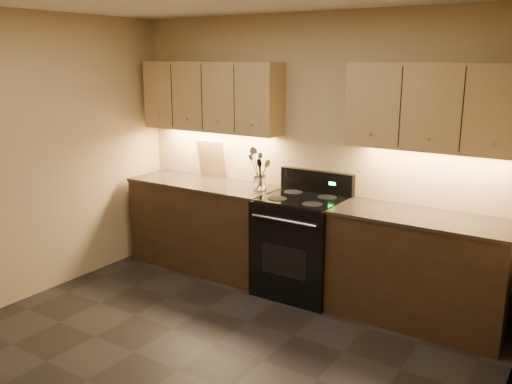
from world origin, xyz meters
TOP-DOWN VIEW (x-y plane):
  - floor at (0.00, 0.00)m, footprint 4.00×4.00m
  - wall_back at (0.00, 2.00)m, footprint 4.00×0.04m
  - wall_right at (2.00, 0.00)m, footprint 0.04×4.00m
  - counter_left at (-1.10, 1.70)m, footprint 1.62×0.62m
  - counter_right at (1.18, 1.70)m, footprint 1.46×0.62m
  - stove at (0.08, 1.68)m, footprint 0.76×0.68m
  - upper_cab_left at (-1.10, 1.85)m, footprint 1.60×0.30m
  - upper_cab_right at (1.18, 1.85)m, footprint 1.44×0.30m
  - outlet_plate at (-1.30, 1.99)m, footprint 0.08×0.01m
  - utensil_crock at (-0.42, 1.72)m, footprint 0.14×0.14m
  - cutting_board at (-1.18, 1.94)m, footprint 0.34×0.15m
  - wooden_spoon at (-0.44, 1.71)m, footprint 0.17×0.09m
  - black_spoon at (-0.42, 1.74)m, footprint 0.09×0.13m
  - black_turner at (-0.40, 1.71)m, footprint 0.16×0.18m
  - steel_spatula at (-0.40, 1.73)m, footprint 0.19×0.15m
  - steel_skimmer at (-0.40, 1.70)m, footprint 0.20×0.12m

SIDE VIEW (x-z plane):
  - floor at x=0.00m, z-range 0.00..0.00m
  - counter_left at x=-1.10m, z-range 0.00..0.93m
  - counter_right at x=1.18m, z-range 0.00..0.93m
  - stove at x=0.08m, z-range -0.09..1.05m
  - utensil_crock at x=-0.42m, z-range 0.92..1.07m
  - black_spoon at x=-0.42m, z-range 0.94..1.25m
  - wooden_spoon at x=-0.44m, z-range 0.95..1.25m
  - outlet_plate at x=-1.30m, z-range 1.06..1.18m
  - steel_spatula at x=-0.40m, z-range 0.94..1.32m
  - black_turner at x=-0.40m, z-range 0.94..1.32m
  - cutting_board at x=-1.18m, z-range 0.93..1.34m
  - steel_skimmer at x=-0.40m, z-range 0.94..1.35m
  - wall_back at x=0.00m, z-range 0.00..2.60m
  - wall_right at x=2.00m, z-range 0.00..2.60m
  - upper_cab_left at x=-1.10m, z-range 1.45..2.15m
  - upper_cab_right at x=1.18m, z-range 1.45..2.15m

